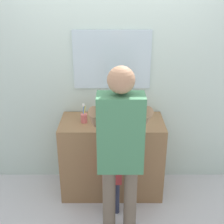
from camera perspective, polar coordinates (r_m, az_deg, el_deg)
ground_plane at (r=3.47m, az=0.00°, el=-17.44°), size 14.00×14.00×0.00m
back_wall at (r=3.38m, az=-0.00°, el=7.62°), size 4.40×0.10×2.70m
vanity_cabinet at (r=3.45m, az=-0.00°, el=-8.53°), size 1.13×0.54×0.89m
sink_basin at (r=3.19m, az=-0.00°, el=-1.02°), size 0.34×0.34×0.11m
faucet at (r=3.37m, az=-0.00°, el=0.79°), size 0.18×0.14×0.18m
toothbrush_cup at (r=3.20m, az=-5.41°, el=-1.09°), size 0.07×0.07×0.21m
soap_bottle at (r=3.27m, az=5.13°, el=-0.28°), size 0.06×0.06×0.17m
child_toddler at (r=3.07m, az=0.00°, el=-11.40°), size 0.26×0.26×0.86m
adult_parent at (r=2.54m, az=1.61°, el=-6.02°), size 0.52×0.55×1.69m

